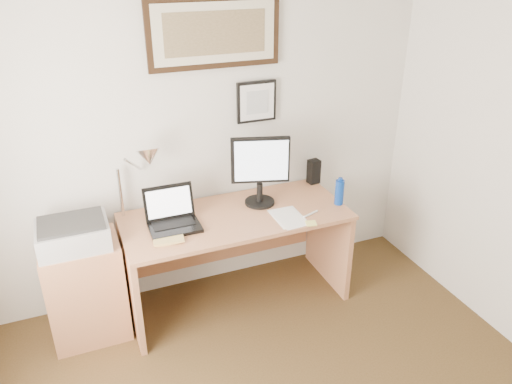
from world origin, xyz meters
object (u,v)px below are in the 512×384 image
water_bottle (339,192)px  desk (232,237)px  lcd_monitor (260,168)px  printer (73,234)px  book (152,236)px  laptop (173,218)px  side_cabinet (86,289)px

water_bottle → desk: bearing=164.5°
water_bottle → lcd_monitor: (-0.54, 0.22, 0.20)m
lcd_monitor → printer: lcd_monitor is taller
lcd_monitor → printer: bearing=-177.4°
book → lcd_monitor: lcd_monitor is taller
desk → printer: 1.13m
printer → water_bottle: bearing=-4.9°
desk → lcd_monitor: bearing=1.5°
book → printer: (-0.48, 0.12, 0.06)m
lcd_monitor → water_bottle: bearing=-22.0°
water_bottle → printer: (-1.85, 0.16, -0.03)m
lcd_monitor → laptop: bearing=-173.7°
side_cabinet → lcd_monitor: (1.30, 0.04, 0.68)m
lcd_monitor → side_cabinet: bearing=-178.2°
laptop → lcd_monitor: lcd_monitor is taller
laptop → lcd_monitor: bearing=6.3°
lcd_monitor → printer: 1.34m
side_cabinet → book: size_ratio=2.72×
water_bottle → lcd_monitor: 0.61m
printer → lcd_monitor: bearing=2.6°
desk → side_cabinet: bearing=-178.1°
side_cabinet → laptop: 0.76m
book → side_cabinet: bearing=163.8°
book → laptop: (0.16, 0.10, 0.05)m
water_bottle → lcd_monitor: size_ratio=0.36×
side_cabinet → desk: desk is taller
side_cabinet → desk: size_ratio=0.46×
side_cabinet → laptop: laptop is taller
laptop → printer: bearing=178.7°
side_cabinet → lcd_monitor: 1.46m
side_cabinet → laptop: bearing=-3.0°
book → water_bottle: bearing=-1.8°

